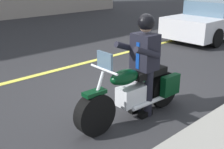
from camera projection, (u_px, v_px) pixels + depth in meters
name	position (u px, v px, depth m)	size (l,w,h in m)	color
ground_plane	(116.00, 91.00, 5.98)	(80.00, 80.00, 0.00)	#28282B
lane_center_stripe	(63.00, 69.00, 7.35)	(60.00, 0.16, 0.01)	#E5DB4C
motorcycle_main	(135.00, 92.00, 4.74)	(2.22, 0.65, 1.26)	black
rider_main	(144.00, 57.00, 4.66)	(0.64, 0.56, 1.74)	black
car_dark	(216.00, 19.00, 10.81)	(4.60, 1.92, 1.40)	silver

